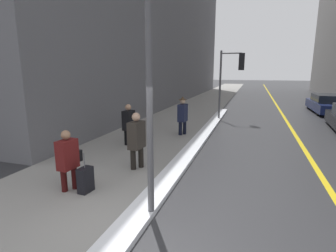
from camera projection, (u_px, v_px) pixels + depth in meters
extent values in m
plane|color=#2D2D30|center=(120.00, 228.00, 4.71)|extent=(160.00, 160.00, 0.00)
cube|color=gray|center=(194.00, 109.00, 19.27)|extent=(4.00, 80.00, 0.01)
cube|color=gold|center=(282.00, 113.00, 17.45)|extent=(0.16, 80.00, 0.00)
cube|color=white|center=(201.00, 137.00, 10.93)|extent=(0.56, 16.41, 0.12)
cube|color=slate|center=(154.00, 17.00, 23.87)|extent=(6.00, 36.00, 15.20)
cylinder|color=#515156|center=(150.00, 110.00, 4.68)|extent=(0.12, 0.12, 4.16)
cylinder|color=#515156|center=(220.00, 86.00, 14.69)|extent=(0.11, 0.11, 3.86)
cylinder|color=#515156|center=(232.00, 53.00, 14.16)|extent=(1.10, 0.08, 0.07)
cube|color=black|center=(242.00, 62.00, 14.09)|extent=(0.30, 0.20, 0.90)
sphere|color=red|center=(242.00, 56.00, 14.14)|extent=(0.19, 0.19, 0.19)
sphere|color=orange|center=(242.00, 62.00, 14.20)|extent=(0.19, 0.19, 0.19)
sphere|color=green|center=(241.00, 67.00, 14.26)|extent=(0.19, 0.19, 0.19)
cylinder|color=#340C0C|center=(74.00, 173.00, 6.20)|extent=(0.14, 0.14, 0.78)
cylinder|color=#340C0C|center=(64.00, 176.00, 6.05)|extent=(0.14, 0.14, 0.78)
cube|color=#561414|center=(67.00, 154.00, 6.02)|extent=(0.31, 0.49, 0.68)
sphere|color=#8C664C|center=(66.00, 135.00, 5.93)|extent=(0.21, 0.21, 0.21)
cube|color=black|center=(78.00, 156.00, 6.36)|extent=(0.12, 0.23, 0.28)
cylinder|color=black|center=(141.00, 153.00, 7.58)|extent=(0.15, 0.15, 0.88)
cylinder|color=black|center=(133.00, 155.00, 7.41)|extent=(0.15, 0.15, 0.88)
cube|color=#2D2823|center=(137.00, 135.00, 7.38)|extent=(0.35, 0.55, 0.77)
sphere|color=tan|center=(136.00, 117.00, 7.27)|extent=(0.24, 0.24, 0.24)
cylinder|color=black|center=(132.00, 133.00, 10.04)|extent=(0.15, 0.15, 0.84)
cylinder|color=black|center=(126.00, 134.00, 9.88)|extent=(0.15, 0.15, 0.84)
cube|color=black|center=(129.00, 120.00, 9.85)|extent=(0.34, 0.53, 0.73)
sphere|color=tan|center=(128.00, 107.00, 9.75)|extent=(0.23, 0.23, 0.23)
cylinder|color=black|center=(185.00, 125.00, 11.59)|extent=(0.15, 0.15, 0.86)
cylinder|color=black|center=(180.00, 126.00, 11.42)|extent=(0.15, 0.15, 0.86)
cube|color=#191E38|center=(183.00, 113.00, 11.39)|extent=(0.35, 0.54, 0.75)
sphere|color=beige|center=(183.00, 101.00, 11.28)|extent=(0.23, 0.23, 0.23)
cylinder|color=#4C3823|center=(183.00, 100.00, 11.27)|extent=(0.36, 0.36, 0.01)
cone|color=#4C3823|center=(183.00, 98.00, 11.25)|extent=(0.22, 0.22, 0.14)
cylinder|color=black|center=(330.00, 119.00, 13.57)|extent=(0.28, 0.62, 0.60)
cube|color=navy|center=(327.00, 106.00, 17.62)|extent=(1.87, 4.77, 0.58)
cube|color=black|center=(328.00, 98.00, 17.40)|extent=(1.70, 2.49, 0.49)
cylinder|color=black|center=(309.00, 104.00, 19.24)|extent=(0.22, 0.71, 0.71)
cylinder|color=black|center=(334.00, 105.00, 18.78)|extent=(0.22, 0.71, 0.71)
cylinder|color=black|center=(319.00, 110.00, 16.49)|extent=(0.22, 0.71, 0.71)
cube|color=black|center=(86.00, 180.00, 6.04)|extent=(0.25, 0.38, 0.60)
cylinder|color=#4C4C51|center=(84.00, 161.00, 5.95)|extent=(0.02, 0.02, 0.35)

